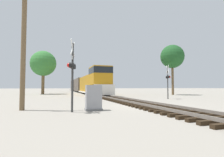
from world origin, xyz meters
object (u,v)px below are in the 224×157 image
object	(u,v)px
crossing_signal_near	(72,69)
tree_far_right	(172,57)
freight_train	(83,85)
utility_pole	(24,43)
tree_mid_background	(43,64)
crossing_signal_far	(168,78)
relay_cabinet	(94,98)

from	to	relation	value
crossing_signal_near	tree_far_right	world-z (taller)	tree_far_right
freight_train	crossing_signal_near	distance (m)	36.01
utility_pole	tree_mid_background	size ratio (longest dim) A/B	0.90
crossing_signal_far	tree_far_right	world-z (taller)	tree_far_right
crossing_signal_far	tree_far_right	bearing A→B (deg)	-20.69
crossing_signal_far	relay_cabinet	distance (m)	12.86
freight_train	crossing_signal_near	bearing A→B (deg)	-98.71
crossing_signal_near	crossing_signal_far	distance (m)	14.05
freight_train	crossing_signal_far	distance (m)	28.59
tree_mid_background	crossing_signal_near	bearing A→B (deg)	-82.55
utility_pole	tree_mid_background	bearing A→B (deg)	91.83
freight_train	crossing_signal_far	world-z (taller)	freight_train
relay_cabinet	tree_mid_background	size ratio (longest dim) A/B	0.17
freight_train	crossing_signal_near	size ratio (longest dim) A/B	11.49
crossing_signal_near	tree_far_right	size ratio (longest dim) A/B	0.44
crossing_signal_near	utility_pole	distance (m)	3.66
crossing_signal_far	freight_train	bearing A→B (deg)	30.97
crossing_signal_near	utility_pole	world-z (taller)	utility_pole
crossing_signal_far	tree_mid_background	world-z (taller)	tree_mid_background
crossing_signal_far	relay_cabinet	size ratio (longest dim) A/B	2.63
crossing_signal_far	tree_mid_background	xyz separation A→B (m)	(-15.38, 20.15, 3.76)
utility_pole	freight_train	bearing A→B (deg)	76.31
relay_cabinet	tree_far_right	world-z (taller)	tree_far_right
crossing_signal_far	tree_far_right	size ratio (longest dim) A/B	0.44
freight_train	relay_cabinet	world-z (taller)	freight_train
freight_train	tree_far_right	world-z (taller)	tree_far_right
relay_cabinet	utility_pole	size ratio (longest dim) A/B	0.19
tree_far_right	freight_train	bearing A→B (deg)	127.22
relay_cabinet	utility_pole	world-z (taller)	utility_pole
freight_train	utility_pole	world-z (taller)	utility_pole
freight_train	tree_mid_background	xyz separation A→B (m)	(-9.10, -7.73, 4.21)
freight_train	tree_mid_background	bearing A→B (deg)	-139.64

